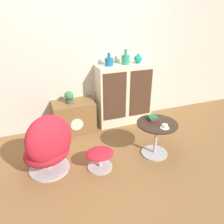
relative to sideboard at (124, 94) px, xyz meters
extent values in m
plane|color=olive|center=(-0.56, -1.18, -0.52)|extent=(12.00, 12.00, 0.00)
cube|color=beige|center=(-0.56, 0.21, 0.78)|extent=(6.40, 0.06, 2.60)
cube|color=beige|center=(0.00, 0.00, 0.00)|extent=(0.94, 0.36, 1.05)
cube|color=#472D1E|center=(-0.24, -0.18, 0.05)|extent=(0.40, 0.01, 0.80)
cube|color=#472D1E|center=(0.24, -0.18, 0.05)|extent=(0.40, 0.01, 0.80)
cube|color=brown|center=(-0.90, -0.02, -0.27)|extent=(0.66, 0.41, 0.52)
cylinder|color=beige|center=(-0.90, -0.23, -0.31)|extent=(0.20, 0.01, 0.20)
cylinder|color=#B7B7BC|center=(-1.42, -0.89, -0.51)|extent=(0.51, 0.51, 0.02)
cylinder|color=#B7B7BC|center=(-1.42, -0.89, -0.45)|extent=(0.06, 0.06, 0.10)
ellipsoid|color=#B21E2D|center=(-1.42, -0.89, -0.26)|extent=(0.73, 0.69, 0.28)
ellipsoid|color=#B21E2D|center=(-1.37, -0.98, -0.03)|extent=(0.68, 0.57, 0.62)
cylinder|color=#B7B7BC|center=(-0.80, -1.09, -0.51)|extent=(0.32, 0.32, 0.02)
cylinder|color=#B7B7BC|center=(-0.80, -1.09, -0.43)|extent=(0.04, 0.04, 0.15)
ellipsoid|color=#B21E2D|center=(-0.80, -1.09, -0.31)|extent=(0.36, 0.31, 0.09)
cylinder|color=#B7B7BC|center=(0.02, -1.08, -0.51)|extent=(0.37, 0.37, 0.02)
cylinder|color=#B7B7BC|center=(0.02, -1.08, -0.28)|extent=(0.04, 0.04, 0.45)
cylinder|color=#332319|center=(0.02, -1.08, -0.04)|extent=(0.55, 0.55, 0.02)
cylinder|color=#196699|center=(-0.27, 0.00, 0.59)|extent=(0.14, 0.14, 0.13)
cylinder|color=#196699|center=(-0.27, 0.00, 0.69)|extent=(0.05, 0.05, 0.08)
cylinder|color=#2D8E6B|center=(0.02, 0.00, 0.60)|extent=(0.13, 0.13, 0.15)
cylinder|color=#2D8E6B|center=(0.02, 0.00, 0.72)|extent=(0.05, 0.05, 0.09)
ellipsoid|color=teal|center=(0.25, 0.00, 0.59)|extent=(0.14, 0.14, 0.14)
cylinder|color=teal|center=(0.25, 0.00, 0.66)|extent=(0.04, 0.04, 0.02)
cylinder|color=#4C4C51|center=(-0.95, -0.02, 0.02)|extent=(0.12, 0.12, 0.06)
sphere|color=#387A3D|center=(-0.95, -0.02, 0.11)|extent=(0.14, 0.14, 0.14)
cylinder|color=white|center=(0.04, -1.23, -0.03)|extent=(0.12, 0.12, 0.01)
cylinder|color=white|center=(0.04, -1.23, -0.01)|extent=(0.07, 0.07, 0.05)
cube|color=red|center=(0.02, -0.97, -0.02)|extent=(0.12, 0.13, 0.02)
cube|color=#1E478C|center=(0.01, -0.97, 0.00)|extent=(0.13, 0.13, 0.02)
cube|color=#237038|center=(0.01, -0.97, 0.01)|extent=(0.13, 0.13, 0.02)
camera|label=1|loc=(-1.45, -3.26, 1.35)|focal=35.00mm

